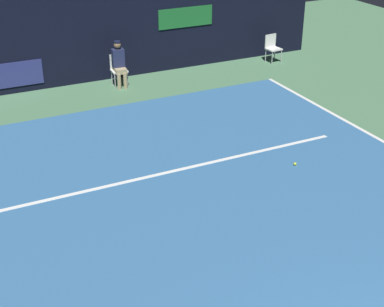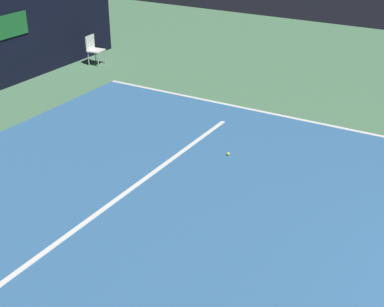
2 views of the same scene
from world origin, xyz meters
TOP-DOWN VIEW (x-y plane):
  - ground_plane at (0.00, 5.15)m, footprint 29.42×29.42m
  - court_surface at (0.00, 5.15)m, footprint 9.62×12.29m
  - line_service at (0.00, 7.30)m, footprint 7.50×0.10m
  - back_wall at (-0.00, 13.58)m, footprint 14.89×0.33m
  - line_judge_on_chair at (0.53, 12.71)m, footprint 0.46×0.55m
  - courtside_chair_near at (5.78, 12.75)m, footprint 0.47×0.45m
  - tennis_ball at (2.23, 6.40)m, footprint 0.07×0.07m

SIDE VIEW (x-z plane):
  - ground_plane at x=0.00m, z-range 0.00..0.00m
  - court_surface at x=0.00m, z-range 0.00..0.01m
  - line_service at x=0.00m, z-range 0.01..0.02m
  - tennis_ball at x=2.23m, z-range 0.01..0.08m
  - courtside_chair_near at x=5.78m, z-range 0.06..0.94m
  - line_judge_on_chair at x=0.53m, z-range 0.03..1.35m
  - back_wall at x=0.00m, z-range 0.00..2.60m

